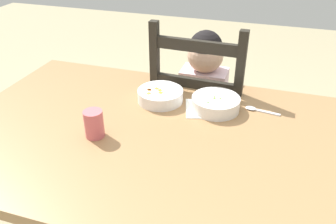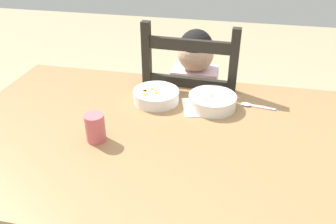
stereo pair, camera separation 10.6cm
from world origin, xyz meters
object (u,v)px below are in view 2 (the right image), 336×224
(dining_table, at_px, (156,153))
(bowl_of_carrots, at_px, (156,96))
(drinking_cup, at_px, (95,128))
(child_figure, at_px, (193,95))
(spoon, at_px, (251,105))
(bowl_of_peas, at_px, (212,101))
(dining_chair, at_px, (192,121))

(dining_table, distance_m, bowl_of_carrots, 0.26)
(drinking_cup, bearing_deg, child_figure, 67.42)
(child_figure, relative_size, drinking_cup, 9.42)
(bowl_of_carrots, bearing_deg, drinking_cup, -113.67)
(bowl_of_carrots, bearing_deg, dining_table, -77.18)
(dining_table, relative_size, drinking_cup, 14.86)
(dining_table, height_order, spoon, spoon)
(child_figure, height_order, drinking_cup, child_figure)
(bowl_of_peas, height_order, bowl_of_carrots, bowl_of_peas)
(spoon, height_order, drinking_cup, drinking_cup)
(dining_chair, relative_size, spoon, 7.25)
(dining_table, bearing_deg, bowl_of_carrots, 102.82)
(dining_table, distance_m, dining_chair, 0.55)
(dining_chair, distance_m, drinking_cup, 0.72)
(dining_table, relative_size, child_figure, 1.58)
(bowl_of_peas, distance_m, spoon, 0.16)
(drinking_cup, bearing_deg, bowl_of_carrots, 66.33)
(dining_table, xyz_separation_m, spoon, (0.33, 0.26, 0.09))
(child_figure, bearing_deg, dining_chair, 172.76)
(dining_chair, bearing_deg, spoon, -42.99)
(dining_chair, xyz_separation_m, spoon, (0.27, -0.25, 0.27))
(dining_chair, relative_size, child_figure, 1.07)
(spoon, bearing_deg, dining_chair, 137.01)
(spoon, bearing_deg, child_figure, 136.80)
(child_figure, relative_size, spoon, 6.76)
(bowl_of_peas, xyz_separation_m, bowl_of_carrots, (-0.23, -0.00, -0.00))
(dining_chair, xyz_separation_m, drinking_cup, (-0.25, -0.60, 0.31))
(dining_table, relative_size, dining_chair, 1.47)
(bowl_of_peas, xyz_separation_m, drinking_cup, (-0.37, -0.31, 0.02))
(bowl_of_carrots, relative_size, spoon, 1.35)
(child_figure, distance_m, spoon, 0.39)
(dining_chair, relative_size, bowl_of_peas, 5.30)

